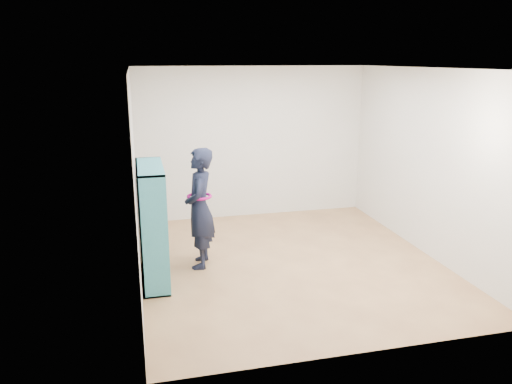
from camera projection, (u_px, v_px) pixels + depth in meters
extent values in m
plane|color=#916441|center=(290.00, 262.00, 6.87)|extent=(4.50, 4.50, 0.00)
plane|color=white|center=(294.00, 68.00, 6.19)|extent=(4.50, 4.50, 0.00)
cube|color=silver|center=(135.00, 179.00, 6.08)|extent=(0.02, 4.50, 2.60)
cube|color=silver|center=(428.00, 163.00, 6.99)|extent=(0.02, 4.50, 2.60)
cube|color=silver|center=(253.00, 143.00, 8.64)|extent=(4.00, 0.02, 2.60)
cube|color=silver|center=(369.00, 224.00, 4.42)|extent=(4.00, 0.02, 2.60)
cube|color=teal|center=(154.00, 239.00, 5.67)|extent=(0.32, 0.02, 1.47)
cube|color=teal|center=(151.00, 211.00, 6.68)|extent=(0.32, 0.02, 1.47)
cube|color=teal|center=(155.00, 278.00, 6.36)|extent=(0.32, 1.10, 0.02)
cube|color=teal|center=(149.00, 167.00, 5.99)|extent=(0.32, 1.10, 0.02)
cube|color=teal|center=(140.00, 225.00, 6.14)|extent=(0.02, 1.10, 1.47)
cube|color=teal|center=(153.00, 228.00, 6.01)|extent=(0.30, 0.02, 1.43)
cube|color=teal|center=(152.00, 220.00, 6.34)|extent=(0.30, 0.02, 1.43)
cube|color=teal|center=(154.00, 251.00, 6.27)|extent=(0.30, 1.06, 0.02)
cube|color=teal|center=(152.00, 224.00, 6.17)|extent=(0.30, 1.06, 0.02)
cube|color=teal|center=(151.00, 196.00, 6.08)|extent=(0.30, 1.06, 0.02)
cube|color=beige|center=(158.00, 286.00, 6.02)|extent=(0.20, 0.13, 0.05)
cube|color=black|center=(157.00, 252.00, 5.86)|extent=(0.17, 0.15, 0.25)
cube|color=maroon|center=(156.00, 225.00, 5.77)|extent=(0.17, 0.15, 0.21)
cube|color=silver|center=(153.00, 200.00, 5.74)|extent=(0.20, 0.13, 0.08)
cube|color=navy|center=(157.00, 269.00, 6.28)|extent=(0.17, 0.15, 0.23)
cube|color=brown|center=(156.00, 242.00, 6.19)|extent=(0.17, 0.15, 0.24)
cube|color=#BFB28C|center=(154.00, 221.00, 6.16)|extent=(0.20, 0.13, 0.05)
cube|color=#26594C|center=(153.00, 188.00, 6.01)|extent=(0.17, 0.15, 0.21)
cube|color=beige|center=(156.00, 258.00, 6.61)|extent=(0.17, 0.15, 0.25)
cube|color=black|center=(154.00, 238.00, 6.58)|extent=(0.20, 0.13, 0.08)
cube|color=maroon|center=(153.00, 207.00, 6.43)|extent=(0.17, 0.15, 0.24)
cube|color=silver|center=(152.00, 181.00, 6.34)|extent=(0.17, 0.15, 0.22)
imported|color=black|center=(200.00, 208.00, 6.58)|extent=(0.50, 0.65, 1.61)
torus|color=#B00D76|center=(199.00, 196.00, 6.54)|extent=(0.39, 0.39, 0.04)
cube|color=silver|center=(190.00, 199.00, 6.62)|extent=(0.02, 0.08, 0.12)
cube|color=black|center=(190.00, 199.00, 6.62)|extent=(0.02, 0.07, 0.11)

